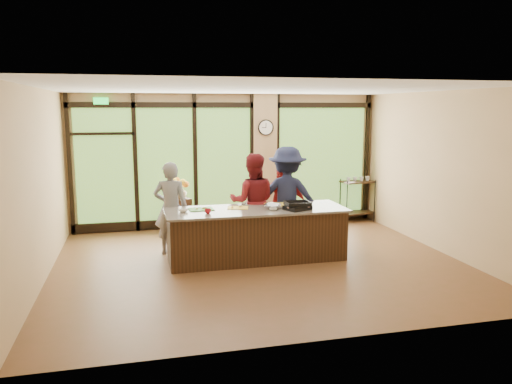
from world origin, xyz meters
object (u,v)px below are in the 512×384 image
cook_right (287,197)px  flower_stand (181,215)px  cook_left (171,208)px  island_base (256,235)px  bar_cart (357,194)px  roasting_pan (297,208)px

cook_right → flower_stand: (-1.93, 1.56, -0.60)m
cook_left → flower_stand: size_ratio=2.28×
island_base → cook_left: cook_left is taller
bar_cart → cook_left: bearing=-168.4°
cook_right → bar_cart: size_ratio=1.83×
island_base → roasting_pan: bearing=-19.4°
cook_left → island_base: bearing=165.5°
bar_cart → island_base: bearing=-151.2°
island_base → cook_left: bearing=154.5°
flower_stand → bar_cart: 4.24m
island_base → cook_right: (0.80, 0.71, 0.54)m
cook_left → bar_cart: size_ratio=1.62×
cook_right → flower_stand: size_ratio=2.58×
cook_left → bar_cart: 4.88m
cook_left → roasting_pan: bearing=167.4°
island_base → cook_left: 1.66m
cook_right → bar_cart: (2.30, 1.74, -0.34)m
cook_left → cook_right: (2.25, 0.02, 0.11)m
roasting_pan → flower_stand: bearing=102.2°
island_base → cook_right: size_ratio=1.58×
island_base → flower_stand: 2.53m
flower_stand → bar_cart: bearing=-13.6°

